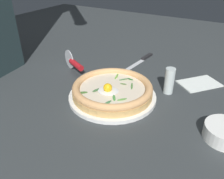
{
  "coord_description": "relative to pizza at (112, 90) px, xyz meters",
  "views": [
    {
      "loc": [
        0.36,
        -0.55,
        0.4
      ],
      "look_at": [
        0.04,
        -0.0,
        0.03
      ],
      "focal_mm": 37.09,
      "sensor_mm": 36.0,
      "label": 1
    }
  ],
  "objects": [
    {
      "name": "table_knife",
      "position": [
        -0.04,
        0.34,
        -0.03
      ],
      "size": [
        0.04,
        0.22,
        0.01
      ],
      "color": "silver",
      "rests_on": "ground"
    },
    {
      "name": "pizza_plate",
      "position": [
        -0.0,
        0.0,
        -0.03
      ],
      "size": [
        0.28,
        0.28,
        0.01
      ],
      "primitive_type": "cylinder",
      "color": "white",
      "rests_on": "ground"
    },
    {
      "name": "pizza",
      "position": [
        0.0,
        0.0,
        0.0
      ],
      "size": [
        0.25,
        0.25,
        0.05
      ],
      "color": "tan",
      "rests_on": "pizza_plate"
    },
    {
      "name": "pepper_shaker",
      "position": [
        0.14,
        0.13,
        0.01
      ],
      "size": [
        0.03,
        0.03,
        0.09
      ],
      "primitive_type": "cylinder",
      "color": "silver",
      "rests_on": "ground"
    },
    {
      "name": "pizza_cutter",
      "position": [
        -0.23,
        0.09,
        0.01
      ],
      "size": [
        0.13,
        0.07,
        0.08
      ],
      "color": "silver",
      "rests_on": "ground"
    },
    {
      "name": "ground_plane",
      "position": [
        -0.04,
        0.0,
        -0.05
      ],
      "size": [
        2.4,
        2.4,
        0.03
      ],
      "primitive_type": "cube",
      "color": "#33383A",
      "rests_on": "ground"
    },
    {
      "name": "folded_napkin",
      "position": [
        0.22,
        0.24,
        -0.03
      ],
      "size": [
        0.16,
        0.17,
        0.01
      ],
      "primitive_type": "cube",
      "rotation": [
        0.0,
        0.0,
        0.87
      ],
      "color": "white",
      "rests_on": "ground"
    }
  ]
}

